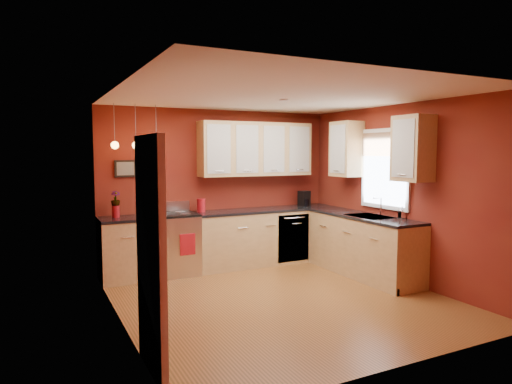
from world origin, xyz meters
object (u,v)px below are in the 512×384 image
sink (370,218)px  red_canister (201,205)px  coffee_maker (304,199)px  gas_range (172,244)px  soap_pump (402,213)px

sink → red_canister: (-2.11, 1.59, 0.13)m
sink → coffee_maker: bearing=95.8°
coffee_maker → gas_range: bearing=169.2°
soap_pump → sink: bearing=121.4°
soap_pump → gas_range: bearing=146.4°
gas_range → coffee_maker: bearing=1.6°
red_canister → soap_pump: red_canister is taller
gas_range → soap_pump: soap_pump is taller
sink → soap_pump: (0.25, -0.41, 0.11)m
red_canister → soap_pump: size_ratio=1.20×
sink → red_canister: sink is taller
coffee_maker → soap_pump: 2.02m
coffee_maker → sink: bearing=-96.6°
gas_range → coffee_maker: size_ratio=4.17×
gas_range → red_canister: (0.51, 0.09, 0.57)m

